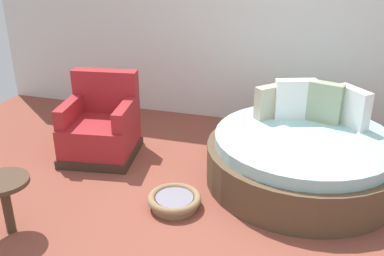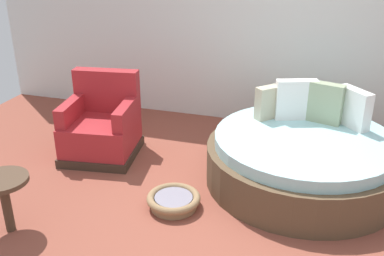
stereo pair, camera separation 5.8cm
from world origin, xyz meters
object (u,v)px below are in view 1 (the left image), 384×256
Objects in this scene: side_table at (4,189)px; round_daybed at (303,157)px; red_armchair at (101,128)px; pet_basket at (175,200)px.

round_daybed is at bearing 34.36° from side_table.
pet_basket is (1.16, -0.82, -0.26)m from red_armchair.
pet_basket is at bearing -35.20° from red_armchair.
pet_basket is at bearing -142.49° from round_daybed.
side_table is at bearing -145.64° from round_daybed.
round_daybed is 1.41m from pet_basket.
red_armchair is at bearing 86.90° from side_table.
round_daybed is 2.27m from red_armchair.
red_armchair is 1.81× the size of side_table.
pet_basket is at bearing 31.34° from side_table.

